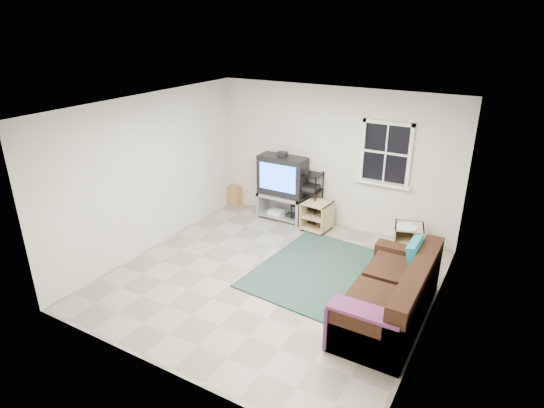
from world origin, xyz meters
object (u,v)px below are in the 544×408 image
Objects in this scene: side_table_right at (408,237)px; sofa at (391,298)px; av_rack at (307,201)px; tv_unit at (283,183)px; side_table_left at (318,215)px.

side_table_right is 1.97m from sofa.
av_rack is 2.02m from side_table_right.
side_table_right is (2.51, -0.20, -0.45)m from tv_unit.
side_table_left is at bearing 177.14° from side_table_right.
side_table_left is 0.99× the size of side_table_right.
side_table_right is (1.99, -0.25, -0.16)m from av_rack.
tv_unit is at bearing -174.96° from av_rack.
tv_unit is at bearing 142.31° from sofa.
sofa reaches higher than side_table_left.
av_rack is 3.17m from sofa.
sofa is at bearing -44.02° from av_rack.
side_table_left is 1.69m from side_table_right.
side_table_right is 0.27× the size of sofa.
tv_unit is 0.66× the size of sofa.
side_table_left is at bearing -27.71° from av_rack.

